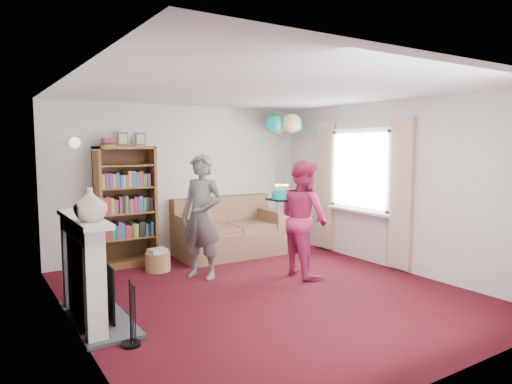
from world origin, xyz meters
TOP-DOWN VIEW (x-y plane):
  - ground at (0.00, 0.00)m, footprint 5.00×5.00m
  - wall_back at (0.00, 2.51)m, footprint 4.50×0.02m
  - wall_left at (-2.26, 0.00)m, footprint 0.02×5.00m
  - wall_right at (2.26, 0.00)m, footprint 0.02×5.00m
  - ceiling at (0.00, 0.00)m, footprint 4.50×5.00m
  - fireplace at (-2.09, 0.19)m, footprint 0.55×1.80m
  - window_bay at (2.21, 0.60)m, footprint 0.14×2.02m
  - wall_sconce at (-1.75, 2.36)m, footprint 0.16×0.23m
  - bookcase at (-1.07, 2.30)m, footprint 0.87×0.42m
  - sofa at (0.63, 2.07)m, footprint 1.81×0.96m
  - wicker_basket at (-0.78, 1.71)m, footprint 0.36×0.36m
  - person_striped at (-0.37, 1.06)m, footprint 0.68×0.75m
  - person_magenta at (0.89, 0.39)m, footprint 0.65×0.82m
  - birthday_cake at (0.66, 0.60)m, footprint 0.34×0.34m
  - balloons at (1.71, 1.98)m, footprint 0.77×0.77m
  - mantel_vase at (-2.12, -0.15)m, footprint 0.38×0.38m

SIDE VIEW (x-z plane):
  - ground at x=0.00m, z-range 0.00..0.00m
  - wicker_basket at x=-0.78m, z-range -0.02..0.32m
  - sofa at x=0.63m, z-range -0.12..0.83m
  - fireplace at x=-2.09m, z-range -0.05..1.07m
  - person_magenta at x=0.89m, z-range 0.00..1.63m
  - person_striped at x=-0.37m, z-range 0.00..1.72m
  - bookcase at x=-1.07m, z-range -0.12..1.92m
  - birthday_cake at x=0.66m, z-range 1.03..1.25m
  - window_bay at x=2.21m, z-range 0.10..2.30m
  - wall_back at x=0.00m, z-range 0.00..2.50m
  - wall_left at x=-2.26m, z-range 0.00..2.50m
  - wall_right at x=2.26m, z-range 0.00..2.50m
  - mantel_vase at x=-2.12m, z-range 1.12..1.45m
  - wall_sconce at x=-1.75m, z-range 1.80..1.96m
  - balloons at x=1.71m, z-range 1.37..3.07m
  - ceiling at x=0.00m, z-range 2.50..2.51m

